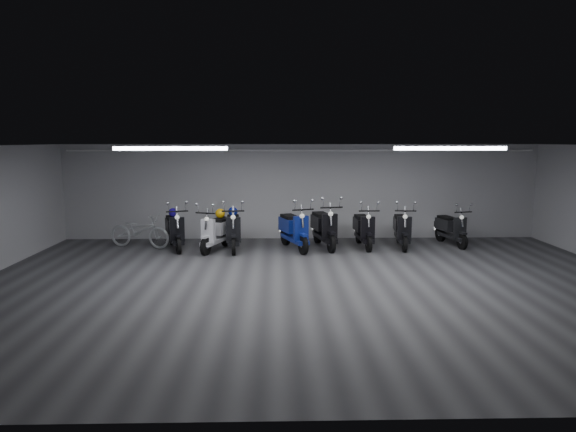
{
  "coord_description": "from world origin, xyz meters",
  "views": [
    {
      "loc": [
        -0.76,
        -9.91,
        2.91
      ],
      "look_at": [
        -0.46,
        2.5,
        1.05
      ],
      "focal_mm": 31.54,
      "sensor_mm": 36.0,
      "label": 1
    }
  ],
  "objects_px": {
    "scooter_7": "(364,223)",
    "helmet_0": "(233,212)",
    "helmet_1": "(220,213)",
    "scooter_8": "(402,223)",
    "scooter_1": "(175,224)",
    "scooter_4": "(294,223)",
    "scooter_9": "(452,223)",
    "scooter_3": "(233,224)",
    "helmet_2": "(173,212)",
    "scooter_5": "(324,221)",
    "scooter_2": "(216,226)",
    "bicycle": "(139,227)"
  },
  "relations": [
    {
      "from": "scooter_7",
      "to": "scooter_4",
      "type": "bearing_deg",
      "value": -175.95
    },
    {
      "from": "scooter_9",
      "to": "helmet_1",
      "type": "relative_size",
      "value": 6.48
    },
    {
      "from": "scooter_3",
      "to": "helmet_0",
      "type": "bearing_deg",
      "value": 90.0
    },
    {
      "from": "scooter_4",
      "to": "scooter_9",
      "type": "height_order",
      "value": "scooter_4"
    },
    {
      "from": "scooter_7",
      "to": "scooter_3",
      "type": "bearing_deg",
      "value": -178.92
    },
    {
      "from": "scooter_3",
      "to": "scooter_4",
      "type": "bearing_deg",
      "value": -4.55
    },
    {
      "from": "scooter_7",
      "to": "scooter_9",
      "type": "bearing_deg",
      "value": 2.38
    },
    {
      "from": "scooter_1",
      "to": "scooter_3",
      "type": "xyz_separation_m",
      "value": [
        1.58,
        -0.14,
        0.02
      ]
    },
    {
      "from": "scooter_7",
      "to": "helmet_2",
      "type": "xyz_separation_m",
      "value": [
        -5.2,
        0.13,
        0.29
      ]
    },
    {
      "from": "scooter_8",
      "to": "bicycle",
      "type": "height_order",
      "value": "scooter_8"
    },
    {
      "from": "helmet_0",
      "to": "scooter_8",
      "type": "bearing_deg",
      "value": -0.54
    },
    {
      "from": "scooter_5",
      "to": "scooter_9",
      "type": "distance_m",
      "value": 3.59
    },
    {
      "from": "scooter_3",
      "to": "helmet_0",
      "type": "distance_m",
      "value": 0.4
    },
    {
      "from": "scooter_2",
      "to": "helmet_2",
      "type": "height_order",
      "value": "scooter_2"
    },
    {
      "from": "scooter_5",
      "to": "helmet_1",
      "type": "relative_size",
      "value": 7.64
    },
    {
      "from": "scooter_1",
      "to": "helmet_0",
      "type": "xyz_separation_m",
      "value": [
        1.56,
        0.13,
        0.31
      ]
    },
    {
      "from": "scooter_8",
      "to": "helmet_1",
      "type": "distance_m",
      "value": 4.95
    },
    {
      "from": "scooter_3",
      "to": "scooter_5",
      "type": "bearing_deg",
      "value": 0.57
    },
    {
      "from": "bicycle",
      "to": "scooter_1",
      "type": "bearing_deg",
      "value": -87.93
    },
    {
      "from": "scooter_3",
      "to": "scooter_5",
      "type": "relative_size",
      "value": 0.95
    },
    {
      "from": "helmet_2",
      "to": "scooter_2",
      "type": "bearing_deg",
      "value": -19.28
    },
    {
      "from": "scooter_2",
      "to": "scooter_4",
      "type": "xyz_separation_m",
      "value": [
        2.07,
        0.06,
        0.05
      ]
    },
    {
      "from": "scooter_2",
      "to": "bicycle",
      "type": "height_order",
      "value": "scooter_2"
    },
    {
      "from": "scooter_3",
      "to": "scooter_9",
      "type": "relative_size",
      "value": 1.12
    },
    {
      "from": "scooter_5",
      "to": "scooter_9",
      "type": "xyz_separation_m",
      "value": [
        3.58,
        0.24,
        -0.11
      ]
    },
    {
      "from": "scooter_3",
      "to": "helmet_1",
      "type": "distance_m",
      "value": 0.48
    },
    {
      "from": "scooter_3",
      "to": "scooter_9",
      "type": "xyz_separation_m",
      "value": [
        6.03,
        0.47,
        -0.08
      ]
    },
    {
      "from": "scooter_8",
      "to": "helmet_1",
      "type": "xyz_separation_m",
      "value": [
        -4.95,
        -0.03,
        0.29
      ]
    },
    {
      "from": "bicycle",
      "to": "scooter_8",
      "type": "bearing_deg",
      "value": -75.06
    },
    {
      "from": "scooter_3",
      "to": "scooter_7",
      "type": "height_order",
      "value": "scooter_3"
    },
    {
      "from": "scooter_7",
      "to": "helmet_1",
      "type": "distance_m",
      "value": 3.91
    },
    {
      "from": "scooter_2",
      "to": "helmet_1",
      "type": "height_order",
      "value": "scooter_2"
    },
    {
      "from": "scooter_8",
      "to": "scooter_4",
      "type": "bearing_deg",
      "value": -169.12
    },
    {
      "from": "scooter_4",
      "to": "helmet_2",
      "type": "xyz_separation_m",
      "value": [
        -3.28,
        0.37,
        0.25
      ]
    },
    {
      "from": "scooter_4",
      "to": "scooter_5",
      "type": "height_order",
      "value": "scooter_5"
    },
    {
      "from": "helmet_0",
      "to": "helmet_1",
      "type": "distance_m",
      "value": 0.35
    },
    {
      "from": "scooter_8",
      "to": "scooter_9",
      "type": "distance_m",
      "value": 1.47
    },
    {
      "from": "scooter_2",
      "to": "helmet_1",
      "type": "bearing_deg",
      "value": 90.0
    },
    {
      "from": "scooter_1",
      "to": "scooter_7",
      "type": "distance_m",
      "value": 5.12
    },
    {
      "from": "scooter_7",
      "to": "helmet_2",
      "type": "bearing_deg",
      "value": 175.65
    },
    {
      "from": "scooter_7",
      "to": "helmet_0",
      "type": "relative_size",
      "value": 7.15
    },
    {
      "from": "scooter_5",
      "to": "scooter_3",
      "type": "bearing_deg",
      "value": 174.37
    },
    {
      "from": "scooter_7",
      "to": "scooter_1",
      "type": "bearing_deg",
      "value": 178.35
    },
    {
      "from": "scooter_5",
      "to": "helmet_0",
      "type": "relative_size",
      "value": 7.8
    },
    {
      "from": "scooter_3",
      "to": "scooter_7",
      "type": "bearing_deg",
      "value": -1.02
    },
    {
      "from": "scooter_4",
      "to": "scooter_9",
      "type": "distance_m",
      "value": 4.44
    },
    {
      "from": "scooter_7",
      "to": "helmet_1",
      "type": "bearing_deg",
      "value": 177.94
    },
    {
      "from": "scooter_3",
      "to": "scooter_1",
      "type": "bearing_deg",
      "value": 170.14
    },
    {
      "from": "bicycle",
      "to": "helmet_1",
      "type": "relative_size",
      "value": 6.75
    },
    {
      "from": "scooter_9",
      "to": "helmet_2",
      "type": "relative_size",
      "value": 7.19
    }
  ]
}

